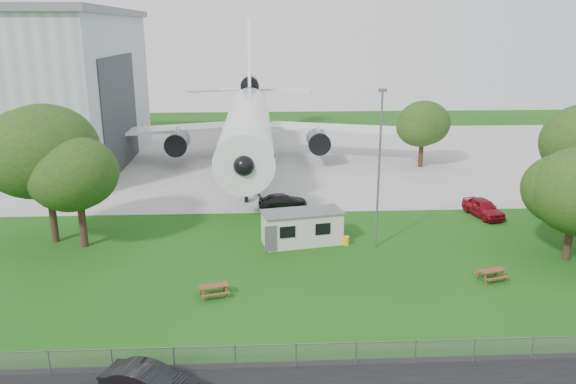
{
  "coord_description": "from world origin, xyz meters",
  "views": [
    {
      "loc": [
        -0.65,
        -33.86,
        16.24
      ],
      "look_at": [
        1.52,
        8.0,
        4.0
      ],
      "focal_mm": 35.0,
      "sensor_mm": 36.0,
      "label": 1
    }
  ],
  "objects_px": {
    "site_cabin": "(302,227)",
    "airliner": "(248,120)",
    "picnic_west": "(214,296)",
    "picnic_east": "(491,280)",
    "car_centre_sedan": "(149,383)"
  },
  "relations": [
    {
      "from": "site_cabin",
      "to": "airliner",
      "type": "bearing_deg",
      "value": 99.14
    },
    {
      "from": "airliner",
      "to": "site_cabin",
      "type": "xyz_separation_m",
      "value": [
        4.59,
        -28.55,
        -3.96
      ]
    },
    {
      "from": "picnic_west",
      "to": "site_cabin",
      "type": "bearing_deg",
      "value": 38.99
    },
    {
      "from": "airliner",
      "to": "car_centre_sedan",
      "type": "height_order",
      "value": "airliner"
    },
    {
      "from": "picnic_east",
      "to": "car_centre_sedan",
      "type": "relative_size",
      "value": 0.39
    },
    {
      "from": "site_cabin",
      "to": "car_centre_sedan",
      "type": "bearing_deg",
      "value": -114.02
    },
    {
      "from": "picnic_west",
      "to": "car_centre_sedan",
      "type": "distance_m",
      "value": 10.26
    },
    {
      "from": "airliner",
      "to": "car_centre_sedan",
      "type": "bearing_deg",
      "value": -94.6
    },
    {
      "from": "site_cabin",
      "to": "picnic_east",
      "type": "height_order",
      "value": "site_cabin"
    },
    {
      "from": "airliner",
      "to": "picnic_west",
      "type": "height_order",
      "value": "airliner"
    },
    {
      "from": "site_cabin",
      "to": "picnic_west",
      "type": "relative_size",
      "value": 3.87
    },
    {
      "from": "picnic_east",
      "to": "car_centre_sedan",
      "type": "distance_m",
      "value": 23.53
    },
    {
      "from": "site_cabin",
      "to": "picnic_west",
      "type": "bearing_deg",
      "value": -125.24
    },
    {
      "from": "airliner",
      "to": "picnic_west",
      "type": "xyz_separation_m",
      "value": [
        -1.67,
        -37.41,
        -5.27
      ]
    },
    {
      "from": "airliner",
      "to": "picnic_east",
      "type": "bearing_deg",
      "value": -65.06
    }
  ]
}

